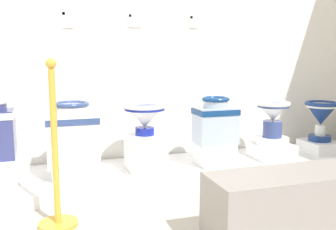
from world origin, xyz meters
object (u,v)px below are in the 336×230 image
object	(u,v)px
plinth_block_broad_patterned	(271,151)
stanchion_post_near_left	(56,175)
plinth_block_pale_glazed	(145,155)
plinth_block_tall_cobalt	(74,170)
antique_toilet_pale_glazed	(145,117)
antique_toilet_broad_patterned	(273,118)
antique_toilet_tall_cobalt	(72,134)
plinth_block_rightmost	(319,146)
antique_toilet_rightmost	(321,115)
museum_bench	(299,205)
info_placard_fourth	(194,21)
info_placard_second	(68,19)
info_placard_third	(135,20)
plinth_block_leftmost	(215,154)
antique_toilet_leftmost	(215,120)

from	to	relation	value
plinth_block_broad_patterned	stanchion_post_near_left	distance (m)	2.13
plinth_block_pale_glazed	stanchion_post_near_left	size ratio (longest dim) A/B	0.36
plinth_block_tall_cobalt	antique_toilet_pale_glazed	bearing A→B (deg)	1.23
antique_toilet_broad_patterned	plinth_block_tall_cobalt	bearing A→B (deg)	-179.59
antique_toilet_tall_cobalt	plinth_block_rightmost	distance (m)	2.47
plinth_block_tall_cobalt	antique_toilet_rightmost	xyz separation A→B (m)	(2.45, 0.08, 0.33)
museum_bench	info_placard_fourth	bearing A→B (deg)	89.06
plinth_block_broad_patterned	antique_toilet_broad_patterned	xyz separation A→B (m)	(0.00, 0.00, 0.31)
info_placard_second	plinth_block_tall_cobalt	bearing A→B (deg)	-93.25
antique_toilet_broad_patterned	info_placard_third	xyz separation A→B (m)	(-1.22, 0.44, 0.91)
info_placard_third	info_placard_fourth	bearing A→B (deg)	-0.00
antique_toilet_broad_patterned	museum_bench	size ratio (longest dim) A/B	0.37
antique_toilet_tall_cobalt	museum_bench	world-z (taller)	antique_toilet_tall_cobalt
info_placard_second	stanchion_post_near_left	world-z (taller)	info_placard_second
antique_toilet_tall_cobalt	info_placard_fourth	size ratio (longest dim) A/B	3.96
plinth_block_tall_cobalt	antique_toilet_pale_glazed	distance (m)	0.72
info_placard_second	museum_bench	size ratio (longest dim) A/B	0.14
stanchion_post_near_left	museum_bench	world-z (taller)	stanchion_post_near_left
info_placard_third	info_placard_fourth	size ratio (longest dim) A/B	1.03
plinth_block_leftmost	antique_toilet_rightmost	bearing A→B (deg)	5.08
antique_toilet_pale_glazed	plinth_block_broad_patterned	bearing A→B (deg)	0.01
plinth_block_broad_patterned	museum_bench	world-z (taller)	museum_bench
plinth_block_leftmost	plinth_block_broad_patterned	size ratio (longest dim) A/B	0.89
plinth_block_pale_glazed	museum_bench	size ratio (longest dim) A/B	0.34
antique_toilet_pale_glazed	info_placard_third	distance (m)	0.95
plinth_block_tall_cobalt	plinth_block_pale_glazed	world-z (taller)	plinth_block_pale_glazed
plinth_block_pale_glazed	antique_toilet_leftmost	size ratio (longest dim) A/B	0.90
plinth_block_leftmost	museum_bench	bearing A→B (deg)	-92.06
info_placard_fourth	antique_toilet_pale_glazed	bearing A→B (deg)	-144.22
antique_toilet_pale_glazed	plinth_block_rightmost	distance (m)	1.90
antique_toilet_tall_cobalt	plinth_block_pale_glazed	xyz separation A→B (m)	(0.60, 0.01, -0.23)
plinth_block_broad_patterned	info_placard_fourth	distance (m)	1.45
antique_toilet_tall_cobalt	antique_toilet_rightmost	distance (m)	2.45
plinth_block_leftmost	museum_bench	xyz separation A→B (m)	(-0.05, -1.27, 0.01)
museum_bench	info_placard_second	bearing A→B (deg)	123.48
plinth_block_leftmost	info_placard_third	size ratio (longest dim) A/B	2.37
stanchion_post_near_left	plinth_block_rightmost	bearing A→B (deg)	16.71
plinth_block_pale_glazed	plinth_block_rightmost	distance (m)	1.86
plinth_block_leftmost	museum_bench	world-z (taller)	museum_bench
antique_toilet_broad_patterned	info_placard_fourth	size ratio (longest dim) A/B	3.20
antique_toilet_broad_patterned	plinth_block_leftmost	bearing A→B (deg)	-175.78
antique_toilet_leftmost	plinth_block_broad_patterned	xyz separation A→B (m)	(0.62, 0.05, -0.33)
plinth_block_broad_patterned	antique_toilet_rightmost	bearing A→B (deg)	5.96
plinth_block_rightmost	info_placard_fourth	bearing A→B (deg)	162.92
plinth_block_tall_cobalt	plinth_block_rightmost	xyz separation A→B (m)	(2.45, 0.08, 0.00)
antique_toilet_tall_cobalt	stanchion_post_near_left	world-z (taller)	stanchion_post_near_left
plinth_block_pale_glazed	info_placard_fourth	world-z (taller)	info_placard_fourth
antique_toilet_tall_cobalt	antique_toilet_leftmost	world-z (taller)	antique_toilet_leftmost
antique_toilet_tall_cobalt	plinth_block_rightmost	bearing A→B (deg)	1.78
info_placard_fourth	museum_bench	size ratio (longest dim) A/B	0.12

